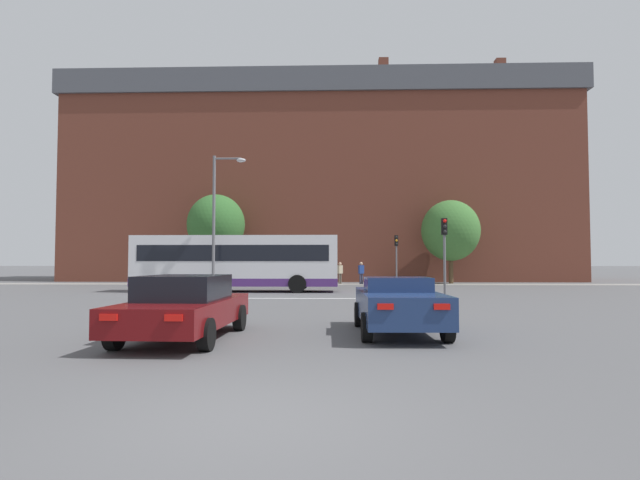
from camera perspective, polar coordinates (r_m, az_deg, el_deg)
name	(u,v)px	position (r m, az deg, el deg)	size (l,w,h in m)	color
ground_plane	(250,421)	(5.78, -7.96, -19.76)	(400.00, 400.00, 0.00)	#545456
stop_line_strip	(316,298)	(23.53, -0.50, -6.69)	(9.00, 0.30, 0.01)	silver
far_pavement	(323,284)	(38.31, 0.38, -5.07)	(70.00, 2.50, 0.01)	gray
brick_civic_building	(321,184)	(49.49, 0.08, 6.38)	(46.55, 13.56, 20.90)	brown
car_saloon_left	(185,306)	(11.58, -15.19, -7.33)	(2.14, 4.75, 1.42)	#600C0F
car_roadster_right	(398,304)	(12.21, 8.92, -7.27)	(1.99, 4.32, 1.34)	navy
bus_crossing_lead	(236,262)	(29.20, -9.52, -2.47)	(11.67, 2.63, 3.21)	silver
traffic_light_near_right	(444,244)	(24.47, 14.04, -0.42)	(0.26, 0.31, 3.80)	slate
traffic_light_far_right	(396,251)	(38.05, 8.73, -1.26)	(0.26, 0.31, 3.72)	slate
street_lamp_junction	(219,210)	(27.51, -11.47, 3.36)	(1.79, 0.36, 7.47)	slate
pedestrian_waiting	(361,271)	(38.43, 4.73, -3.57)	(0.46, 0.38, 1.70)	#333851
pedestrian_walking_east	(340,271)	(38.91, 2.31, -3.58)	(0.44, 0.44, 1.69)	brown
tree_by_building	(451,231)	(40.90, 14.69, 1.04)	(4.60, 4.60, 6.62)	#4C3823
tree_kerbside	(216,225)	(41.34, -11.79, 1.74)	(4.65, 4.65, 7.19)	#4C3823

